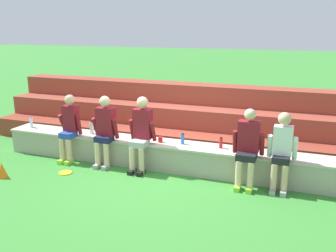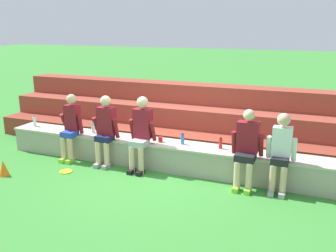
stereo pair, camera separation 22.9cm
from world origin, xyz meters
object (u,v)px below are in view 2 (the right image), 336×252
object	(u,v)px
person_right_of_center	(247,147)
frisbee	(66,171)
person_far_left	(71,125)
plastic_cup_right_end	(160,139)
person_left_of_center	(105,128)
water_bottle_near_left	(182,139)
person_center	(141,131)
sports_cone	(4,168)
water_bottle_near_right	(93,127)
person_far_right	(281,151)
water_bottle_mid_right	(221,143)
water_bottle_center_gap	(35,121)

from	to	relation	value
person_right_of_center	frisbee	size ratio (longest dim) A/B	5.44
person_far_left	person_right_of_center	bearing A→B (deg)	-0.50
plastic_cup_right_end	person_far_left	bearing A→B (deg)	-171.41
person_right_of_center	plastic_cup_right_end	world-z (taller)	person_right_of_center
person_left_of_center	water_bottle_near_left	bearing A→B (deg)	12.31
person_left_of_center	frisbee	size ratio (longest dim) A/B	5.59
person_center	sports_cone	size ratio (longest dim) A/B	4.85
water_bottle_near_right	plastic_cup_right_end	bearing A→B (deg)	-2.02
plastic_cup_right_end	person_far_right	bearing A→B (deg)	-7.43
water_bottle_near_right	sports_cone	bearing A→B (deg)	-121.57
person_center	water_bottle_near_right	world-z (taller)	person_center
person_far_right	plastic_cup_right_end	xyz separation A→B (m)	(-2.34, 0.30, -0.16)
water_bottle_near_left	water_bottle_mid_right	size ratio (longest dim) A/B	1.03
water_bottle_near_left	water_bottle_mid_right	distance (m)	0.76
water_bottle_mid_right	frisbee	xyz separation A→B (m)	(-2.82, -1.01, -0.62)
water_bottle_near_right	frisbee	distance (m)	1.20
person_center	water_bottle_near_left	xyz separation A→B (m)	(0.75, 0.30, -0.16)
water_bottle_near_left	sports_cone	distance (m)	3.47
person_far_left	person_right_of_center	distance (m)	3.69
person_center	water_bottle_center_gap	bearing A→B (deg)	174.23
person_far_left	plastic_cup_right_end	size ratio (longest dim) A/B	13.39
water_bottle_near_left	plastic_cup_right_end	bearing A→B (deg)	-175.68
person_center	water_bottle_mid_right	xyz separation A→B (m)	(1.50, 0.32, -0.16)
person_far_left	frisbee	xyz separation A→B (m)	(0.31, -0.66, -0.74)
water_bottle_mid_right	frisbee	distance (m)	3.06
person_far_left	water_bottle_mid_right	distance (m)	3.16
person_left_of_center	water_bottle_mid_right	bearing A→B (deg)	8.82
water_bottle_near_left	sports_cone	xyz separation A→B (m)	(-3.05, -1.58, -0.48)
person_center	person_right_of_center	xyz separation A→B (m)	(2.06, -0.05, -0.04)
person_center	plastic_cup_right_end	size ratio (longest dim) A/B	13.96
plastic_cup_right_end	water_bottle_near_right	bearing A→B (deg)	177.98
person_far_left	plastic_cup_right_end	xyz separation A→B (m)	(1.92, 0.29, -0.17)
water_bottle_near_right	water_bottle_center_gap	xyz separation A→B (m)	(-1.56, -0.04, -0.01)
person_left_of_center	water_bottle_mid_right	world-z (taller)	person_left_of_center
water_bottle_center_gap	water_bottle_near_right	bearing A→B (deg)	1.29
water_bottle_near_left	frisbee	size ratio (longest dim) A/B	0.85
water_bottle_near_right	water_bottle_mid_right	xyz separation A→B (m)	(2.81, -0.00, -0.03)
person_right_of_center	frisbee	distance (m)	3.51
person_left_of_center	water_bottle_center_gap	xyz separation A→B (m)	(-2.09, 0.32, -0.13)
person_center	frisbee	size ratio (longest dim) A/B	5.69
water_bottle_mid_right	sports_cone	bearing A→B (deg)	-157.12
water_bottle_near_right	water_bottle_near_left	distance (m)	2.06
person_far_left	person_far_right	world-z (taller)	person_far_left
water_bottle_center_gap	person_far_left	bearing A→B (deg)	-14.09
person_right_of_center	plastic_cup_right_end	bearing A→B (deg)	169.63
person_far_right	water_bottle_near_left	distance (m)	1.92
person_center	water_bottle_center_gap	distance (m)	2.89
person_left_of_center	water_bottle_mid_right	size ratio (longest dim) A/B	6.73
person_right_of_center	person_far_right	bearing A→B (deg)	1.82
person_far_left	frisbee	bearing A→B (deg)	-64.83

